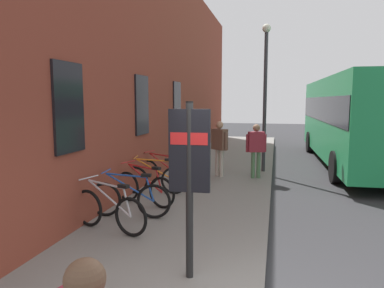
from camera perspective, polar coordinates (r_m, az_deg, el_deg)
The scene contains 13 objects.
ground at distance 9.97m, azimuth 18.36°, elevation -8.03°, with size 60.00×60.00×0.00m, color #2D2D30.
sidewalk_pavement at distance 12.00m, azimuth 4.30°, elevation -4.86°, with size 24.00×3.50×0.12m, color gray.
station_facade at distance 13.22m, azimuth -3.85°, elevation 11.89°, with size 22.00×0.65×7.31m.
bicycle_under_window at distance 6.81m, azimuth -13.23°, elevation -10.42°, with size 0.65×1.71×0.97m.
bicycle_beside_lamp at distance 7.50m, azimuth -10.04°, elevation -8.71°, with size 0.48×1.77×0.97m.
bicycle_leaning_wall at distance 8.33m, azimuth -7.68°, elevation -7.06°, with size 0.72×1.68×0.97m.
bicycle_by_door at distance 9.25m, azimuth -6.00°, elevation -5.62°, with size 0.51×1.75×0.97m.
bicycle_nearest_sign at distance 10.00m, azimuth -4.54°, elevation -4.64°, with size 0.63×1.72×0.97m.
transit_info_sign at distance 4.69m, azimuth -0.41°, elevation -2.94°, with size 0.11×0.55×2.40m.
city_bus at distance 15.07m, azimuth 24.57°, elevation 4.08°, with size 10.56×2.85×3.35m.
pedestrian_near_bus at distance 11.12m, azimuth 10.28°, elevation -0.22°, with size 0.36×0.62×1.68m.
pedestrian_crossing_street at distance 11.22m, azimuth 4.44°, elevation 0.18°, with size 0.50×0.56×1.76m.
street_lamp at distance 12.18m, azimuth 11.70°, elevation 9.28°, with size 0.28×0.28×4.89m.
Camera 1 is at (-3.60, -0.09, 2.53)m, focal length 33.16 mm.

